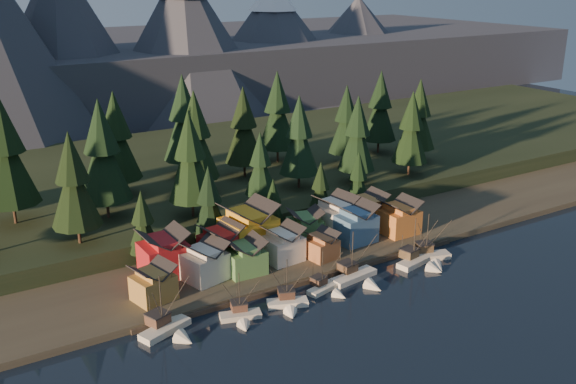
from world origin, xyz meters
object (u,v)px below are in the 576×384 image
house_front_0 (153,282)px  house_front_1 (205,260)px  boat_3 (327,284)px  boat_4 (358,272)px  boat_5 (420,256)px  house_back_1 (221,243)px  boat_6 (430,252)px  house_back_0 (163,252)px  boat_1 (241,311)px  boat_2 (288,298)px  boat_0 (169,322)px

house_front_0 → house_front_1: 12.63m
house_front_0 → boat_3: bearing=-34.3°
boat_3 → boat_4: bearing=-11.3°
boat_5 → house_back_1: (-38.82, 21.94, 3.88)m
boat_6 → boat_5: bearing=-153.4°
house_front_1 → boat_5: bearing=-33.8°
house_front_0 → house_back_0: (5.79, 9.20, 1.40)m
boat_1 → boat_3: boat_1 is taller
boat_1 → house_back_0: bearing=122.1°
boat_4 → boat_6: (20.17, -0.51, 0.05)m
boat_3 → boat_6: size_ratio=0.81×
boat_4 → house_back_1: (-22.29, 20.87, 4.04)m
boat_1 → house_back_0: size_ratio=1.02×
boat_1 → house_back_1: 23.47m
boat_3 → house_back_1: 25.83m
boat_5 → house_front_1: 48.24m
boat_1 → boat_4: size_ratio=0.83×
boat_2 → house_back_1: size_ratio=1.19×
house_back_0 → boat_6: bearing=-23.1°
boat_0 → boat_4: 42.53m
boat_4 → house_back_0: 41.70m
boat_3 → house_front_0: 35.36m
house_back_1 → boat_4: bearing=-51.3°
house_front_0 → house_back_0: size_ratio=0.87×
boat_0 → house_front_1: (13.81, 14.10, 3.44)m
boat_3 → boat_6: boat_6 is taller
boat_3 → house_back_1: house_back_1 is taller
boat_1 → boat_4: (28.91, 1.26, 0.14)m
house_front_1 → house_back_0: size_ratio=0.97×
boat_0 → house_back_0: 22.27m
boat_0 → boat_3: boat_0 is taller
house_back_0 → boat_0: bearing=-110.6°
boat_0 → boat_5: (59.05, -2.27, -0.12)m
boat_5 → boat_6: boat_5 is taller
boat_0 → house_front_0: (1.48, 11.39, 2.93)m
boat_2 → boat_5: size_ratio=0.90×
house_front_1 → house_back_1: (6.42, 5.57, 0.32)m
boat_5 → house_front_0: (-57.57, 13.66, 3.05)m
boat_5 → boat_2: bearing=169.3°
boat_5 → house_front_1: bearing=148.1°
boat_4 → boat_2: bearing=177.8°
boat_1 → boat_5: (45.44, 0.19, 0.30)m
boat_0 → house_front_1: bearing=25.6°
boat_2 → house_front_1: 20.17m
boat_0 → house_back_0: (7.27, 20.60, 4.33)m
boat_2 → boat_3: size_ratio=1.11×
house_front_1 → house_back_0: 9.26m
boat_2 → house_back_1: 23.34m
house_front_0 → house_front_1: (12.33, 2.70, 0.51)m
boat_2 → boat_0: bearing=-165.9°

